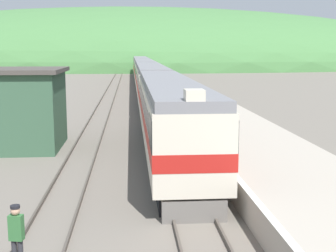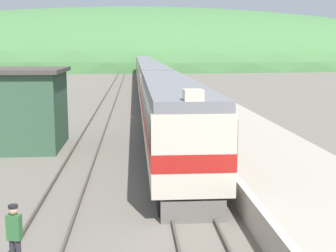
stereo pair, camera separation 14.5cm
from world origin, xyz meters
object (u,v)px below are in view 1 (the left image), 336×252
(express_train_lead_car, at_px, (169,114))
(carriage_fourth, at_px, (141,66))
(track_worker, at_px, (17,234))
(carriage_second, at_px, (151,83))
(carriage_third, at_px, (144,72))

(express_train_lead_car, bearing_deg, carriage_fourth, 90.00)
(express_train_lead_car, relative_size, track_worker, 12.07)
(express_train_lead_car, height_order, carriage_fourth, express_train_lead_car)
(express_train_lead_car, xyz_separation_m, track_worker, (-5.11, -13.77, -1.20))
(carriage_second, xyz_separation_m, carriage_third, (0.00, 23.70, 0.00))
(carriage_second, distance_m, carriage_third, 23.70)
(carriage_second, bearing_deg, express_train_lead_car, -90.00)
(express_train_lead_car, bearing_deg, carriage_third, 90.00)
(carriage_second, height_order, track_worker, carriage_second)
(express_train_lead_car, relative_size, carriage_third, 0.96)
(express_train_lead_car, distance_m, carriage_second, 23.52)
(express_train_lead_car, distance_m, carriage_third, 47.22)
(carriage_fourth, height_order, track_worker, carriage_fourth)
(carriage_second, relative_size, carriage_fourth, 1.00)
(express_train_lead_car, xyz_separation_m, carriage_third, (0.00, 47.22, -0.01))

